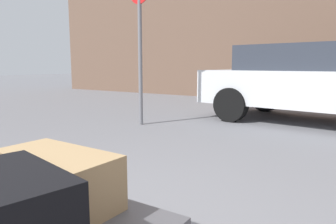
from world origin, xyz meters
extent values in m
cube|color=#4C4C51|center=(0.00, 0.00, 0.29)|extent=(1.34, 0.74, 0.10)
cylinder|color=black|center=(-0.46, 0.25, 0.12)|extent=(0.24, 0.06, 0.24)
cube|color=#9E7F56|center=(0.03, 0.12, 0.48)|extent=(0.66, 0.35, 0.28)
cube|color=black|center=(0.15, -0.18, 0.49)|extent=(0.67, 0.44, 0.29)
cube|color=silver|center=(0.63, 5.40, 0.64)|extent=(4.47, 2.24, 0.64)
cube|color=#2D333D|center=(0.38, 5.43, 1.19)|extent=(2.56, 1.83, 0.46)
cylinder|color=black|center=(-0.69, 6.40, 0.32)|extent=(0.66, 0.29, 0.64)
cylinder|color=black|center=(-0.87, 4.70, 0.32)|extent=(0.66, 0.29, 0.64)
cylinder|color=slate|center=(-2.10, 3.55, 1.29)|extent=(0.07, 0.07, 2.59)
camera|label=1|loc=(1.35, -0.88, 1.06)|focal=33.79mm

